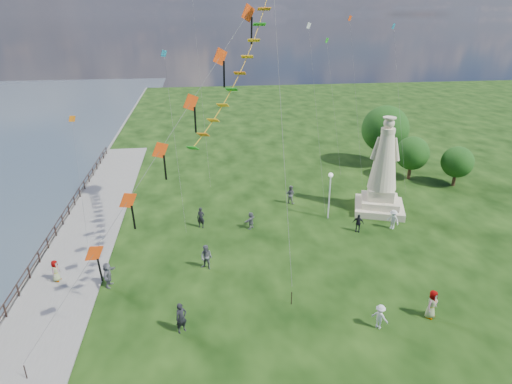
{
  "coord_description": "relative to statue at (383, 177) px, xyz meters",
  "views": [
    {
      "loc": [
        -4.61,
        -18.09,
        16.46
      ],
      "look_at": [
        -1.0,
        8.0,
        5.5
      ],
      "focal_mm": 30.0,
      "sensor_mm": 36.0,
      "label": 1
    }
  ],
  "objects": [
    {
      "name": "person_6",
      "position": [
        -16.04,
        -1.19,
        -2.35
      ],
      "size": [
        0.76,
        0.63,
        1.78
      ],
      "primitive_type": "imported",
      "rotation": [
        0.0,
        0.0,
        -0.36
      ],
      "color": "black",
      "rests_on": "ground"
    },
    {
      "name": "statue",
      "position": [
        0.0,
        0.0,
        0.0
      ],
      "size": [
        5.4,
        5.4,
        8.57
      ],
      "rotation": [
        0.0,
        0.0,
        -0.35
      ],
      "color": "beige",
      "rests_on": "ground"
    },
    {
      "name": "person_5",
      "position": [
        -22.18,
        -8.78,
        -2.37
      ],
      "size": [
        0.96,
        1.71,
        1.74
      ],
      "primitive_type": "imported",
      "rotation": [
        0.0,
        0.0,
        1.4
      ],
      "color": "#595960",
      "rests_on": "ground"
    },
    {
      "name": "person_9",
      "position": [
        -3.38,
        -3.68,
        -2.47
      ],
      "size": [
        1.01,
        0.79,
        1.54
      ],
      "primitive_type": "imported",
      "rotation": [
        0.0,
        0.0,
        -0.43
      ],
      "color": "black",
      "rests_on": "ground"
    },
    {
      "name": "person_2",
      "position": [
        -6.3,
        -15.03,
        -2.48
      ],
      "size": [
        1.02,
        1.05,
        1.5
      ],
      "primitive_type": "imported",
      "rotation": [
        0.0,
        0.0,
        2.31
      ],
      "color": "silver",
      "rests_on": "ground"
    },
    {
      "name": "person_7",
      "position": [
        -7.64,
        2.68,
        -2.35
      ],
      "size": [
        1.0,
        0.94,
        1.77
      ],
      "primitive_type": "imported",
      "rotation": [
        0.0,
        0.0,
        2.5
      ],
      "color": "#595960",
      "rests_on": "ground"
    },
    {
      "name": "red_kite_train",
      "position": [
        -17.22,
        -10.68,
        7.33
      ],
      "size": [
        12.51,
        9.35,
        17.05
      ],
      "color": "black",
      "rests_on": "ground"
    },
    {
      "name": "small_kites",
      "position": [
        -8.77,
        7.22,
        8.93
      ],
      "size": [
        30.29,
        17.41,
        20.93
      ],
      "color": "#187091",
      "rests_on": "ground"
    },
    {
      "name": "waterfront",
      "position": [
        -26.51,
        -6.3,
        -3.3
      ],
      "size": [
        200.0,
        200.0,
        1.51
      ],
      "color": "#2F3B46",
      "rests_on": "ground"
    },
    {
      "name": "person_8",
      "position": [
        -0.35,
        -3.58,
        -2.4
      ],
      "size": [
        1.05,
        1.21,
        1.67
      ],
      "primitive_type": "imported",
      "rotation": [
        0.0,
        0.0,
        -1.0
      ],
      "color": "silver",
      "rests_on": "ground"
    },
    {
      "name": "lamppost",
      "position": [
        -5.04,
        -0.91,
        -0.21
      ],
      "size": [
        0.39,
        0.39,
        4.2
      ],
      "color": "silver",
      "rests_on": "ground"
    },
    {
      "name": "person_0",
      "position": [
        -17.36,
        -13.82,
        -2.32
      ],
      "size": [
        0.8,
        0.72,
        1.84
      ],
      "primitive_type": "imported",
      "rotation": [
        0.0,
        0.0,
        0.54
      ],
      "color": "black",
      "rests_on": "ground"
    },
    {
      "name": "person_10",
      "position": [
        -25.69,
        -7.82,
        -2.48
      ],
      "size": [
        0.61,
        0.83,
        1.52
      ],
      "primitive_type": "imported",
      "rotation": [
        0.0,
        0.0,
        1.34
      ],
      "color": "#595960",
      "rests_on": "ground"
    },
    {
      "name": "person_1",
      "position": [
        -15.78,
        -7.56,
        -2.33
      ],
      "size": [
        1.04,
        0.91,
        1.82
      ],
      "primitive_type": "imported",
      "rotation": [
        0.0,
        0.0,
        -0.52
      ],
      "color": "#595960",
      "rests_on": "ground"
    },
    {
      "name": "tree_row",
      "position": [
        6.25,
        10.13,
        0.56
      ],
      "size": [
        8.99,
        11.66,
        7.0
      ],
      "color": "#382314",
      "rests_on": "ground"
    },
    {
      "name": "person_4",
      "position": [
        -2.95,
        -14.56,
        -2.34
      ],
      "size": [
        1.03,
        0.94,
        1.79
      ],
      "primitive_type": "imported",
      "rotation": [
        0.0,
        0.0,
        0.6
      ],
      "color": "#595960",
      "rests_on": "ground"
    },
    {
      "name": "person_11",
      "position": [
        -11.97,
        -1.93,
        -2.5
      ],
      "size": [
        1.34,
        1.41,
        1.46
      ],
      "primitive_type": "imported",
      "rotation": [
        0.0,
        0.0,
        3.99
      ],
      "color": "#595960",
      "rests_on": "ground"
    }
  ]
}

